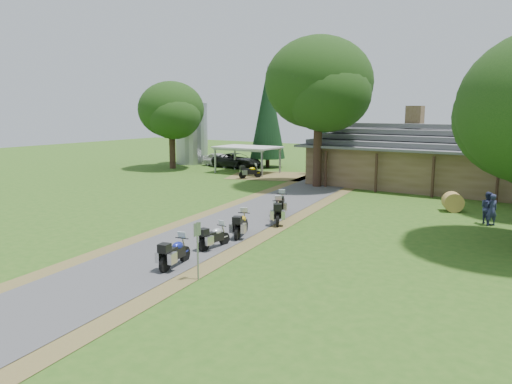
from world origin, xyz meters
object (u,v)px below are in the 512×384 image
Objects in this scene: carport at (248,160)px; motorcycle_row_b at (214,236)px; motorcycle_row_c at (241,223)px; motorcycle_row_d at (278,211)px; motorcycle_row_e at (281,203)px; hay_bale at (453,202)px; motorcycle_row_a at (175,251)px; motorcycle_carport_a at (250,171)px; car_dark_suv at (237,157)px; lodge at (449,156)px; silo at (192,131)px; car_white_sedan at (220,158)px.

motorcycle_row_b is (13.24, -21.94, -0.67)m from carport.
motorcycle_row_d reaches higher than motorcycle_row_c.
hay_bale is at bearing -78.61° from motorcycle_row_e.
motorcycle_row_e is (-1.53, 10.56, 0.04)m from motorcycle_row_a.
motorcycle_carport_a is (-10.80, 13.37, -0.05)m from motorcycle_row_d.
car_dark_suv is at bearing 10.92° from motorcycle_row_d.
hay_bale is (6.53, 16.82, -0.06)m from motorcycle_row_a.
lodge is 3.03× the size of silo.
car_white_sedan is at bearing 93.42° from car_dark_suv.
hay_bale is (7.05, 11.66, -0.08)m from motorcycle_row_c.
motorcycle_carport_a is at bearing 9.33° from motorcycle_row_d.
motorcycle_row_c is at bearing -5.25° from motorcycle_row_a.
car_dark_suv reaches higher than motorcycle_row_e.
motorcycle_row_b is at bearing 151.93° from motorcycle_row_d.
lodge is 27.64m from silo.
motorcycle_row_e is 14.94m from motorcycle_carport_a.
motorcycle_row_e is at bearing -10.18° from motorcycle_row_c.
carport is 2.86× the size of motorcycle_row_d.
carport is 3.09× the size of motorcycle_carport_a.
carport is at bearing -125.68° from car_dark_suv.
car_white_sedan is 2.86× the size of motorcycle_row_c.
car_dark_suv is 22.70m from motorcycle_row_e.
car_white_sedan is (-23.20, 2.02, -1.56)m from lodge.
carport reaches higher than motorcycle_carport_a.
car_white_sedan is (4.29, -0.58, -2.64)m from silo.
car_white_sedan reaches higher than hay_bale.
motorcycle_row_c is at bearing 8.81° from motorcycle_row_b.
silo is 3.63× the size of motorcycle_row_e.
car_dark_suv is at bearing 15.27° from motorcycle_row_c.
lodge is 17.93m from carport.
car_white_sedan is 27.58m from hay_bale.
silo is at bearing 28.52° from motorcycle_row_a.
car_dark_suv is 7.78m from motorcycle_carport_a.
car_dark_suv is at bearing 37.93° from motorcycle_row_b.
car_dark_suv reaches higher than motorcycle_carport_a.
lodge reaches higher than hay_bale.
car_dark_suv is at bearing 155.41° from hay_bale.
carport reaches higher than motorcycle_row_c.
lodge reaches higher than motorcycle_carport_a.
motorcycle_row_c is (22.67, -22.91, -2.89)m from silo.
car_white_sedan is at bearing 157.23° from hay_bale.
carport is 0.98× the size of car_dark_suv.
lodge is at bearing 1.00° from carport.
motorcycle_carport_a is (-10.95, 19.00, 0.06)m from motorcycle_row_b.
car_white_sedan is at bearing 175.02° from lodge.
motorcycle_row_b is at bearing -60.04° from carport.
car_dark_suv is (-3.12, 2.64, -0.12)m from carport.
motorcycle_row_d is at bearing -105.77° from lodge.
silo is 6.26× the size of hay_bale.
motorcycle_carport_a reaches higher than hay_bale.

